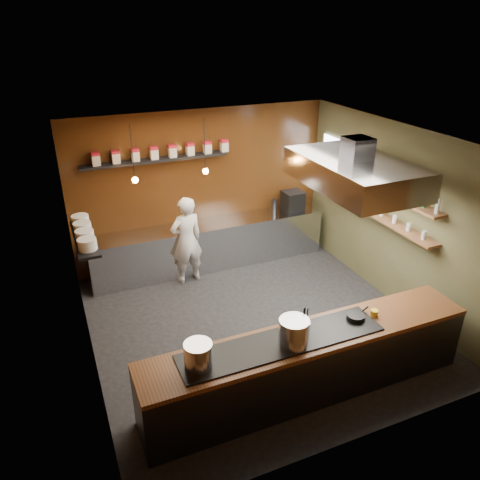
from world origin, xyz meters
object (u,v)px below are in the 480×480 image
stockpot_small (294,332)px  stockpot_large (198,355)px  extractor_hood (355,172)px  chef (187,240)px  espresso_machine (293,201)px

stockpot_small → stockpot_large: bearing=177.3°
stockpot_large → stockpot_small: bearing=-2.7°
extractor_hood → chef: extractor_hood is taller
espresso_machine → chef: bearing=-172.1°
stockpot_large → extractor_hood: bearing=23.9°
stockpot_small → chef: 3.49m
chef → extractor_hood: bearing=122.5°
stockpot_small → chef: chef is taller
stockpot_large → stockpot_small: stockpot_small is taller
chef → stockpot_small: bearing=86.4°
espresso_machine → chef: size_ratio=0.24×
stockpot_large → chef: (0.90, 3.42, -0.27)m
espresso_machine → stockpot_small: bearing=-120.1°
extractor_hood → stockpot_small: 2.48m
stockpot_small → espresso_machine: size_ratio=0.94×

